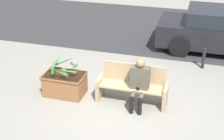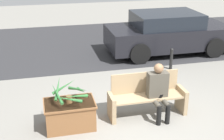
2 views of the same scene
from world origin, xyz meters
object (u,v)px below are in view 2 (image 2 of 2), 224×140
object	(u,v)px
bench	(147,96)
potted_plant	(69,93)
planter_box	(70,114)
person_seated	(159,88)
parked_car	(168,33)
bollard_post	(171,58)

from	to	relation	value
bench	potted_plant	size ratio (longest dim) A/B	2.18
planter_box	bench	bearing A→B (deg)	5.19
planter_box	person_seated	bearing A→B (deg)	-0.57
bench	planter_box	bearing A→B (deg)	-174.81
person_seated	planter_box	xyz separation A→B (m)	(-1.92, 0.02, -0.38)
person_seated	planter_box	distance (m)	1.96
bench	person_seated	xyz separation A→B (m)	(0.19, -0.18, 0.24)
potted_plant	parked_car	world-z (taller)	parked_car
planter_box	parked_car	distance (m)	5.67
bench	bollard_post	world-z (taller)	bench
parked_car	bench	bearing A→B (deg)	-118.55
bench	planter_box	size ratio (longest dim) A/B	1.66
bench	planter_box	distance (m)	1.74
bench	parked_car	distance (m)	4.51
planter_box	potted_plant	bearing A→B (deg)	-40.57
potted_plant	bollard_post	distance (m)	4.23
person_seated	bollard_post	distance (m)	2.95
bench	bollard_post	size ratio (longest dim) A/B	2.57
bollard_post	bench	bearing A→B (deg)	-124.37
person_seated	parked_car	xyz separation A→B (m)	(1.96, 4.13, 0.02)
bench	bollard_post	xyz separation A→B (m)	(1.63, 2.38, -0.09)
potted_plant	bollard_post	size ratio (longest dim) A/B	1.18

